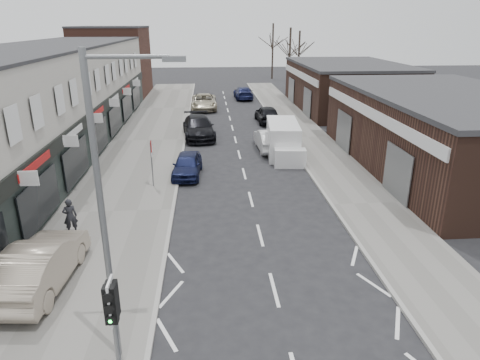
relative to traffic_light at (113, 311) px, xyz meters
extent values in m
plane|color=black|center=(4.40, 2.02, -2.41)|extent=(160.00, 160.00, 0.00)
cube|color=slate|center=(-2.35, 24.02, -2.35)|extent=(5.50, 64.00, 0.12)
cube|color=slate|center=(10.15, 24.02, -2.35)|extent=(3.50, 64.00, 0.12)
cube|color=#BDB7AC|center=(-9.10, 21.52, 1.14)|extent=(8.00, 41.00, 7.10)
cube|color=#4E2B21|center=(-9.10, 47.02, 1.59)|extent=(8.00, 10.00, 8.00)
cube|color=#3B231B|center=(16.90, 16.02, -0.16)|extent=(10.00, 18.00, 4.50)
cube|color=#3B231B|center=(16.90, 36.02, -0.16)|extent=(10.00, 16.00, 4.50)
cylinder|color=slate|center=(0.00, 0.02, -0.79)|extent=(0.12, 0.12, 3.00)
cube|color=silver|center=(0.00, 0.02, 0.26)|extent=(0.05, 0.55, 1.10)
cube|color=black|center=(0.00, -0.10, 0.26)|extent=(0.28, 0.22, 0.95)
sphere|color=#0CE533|center=(0.00, -0.22, -0.04)|extent=(0.18, 0.18, 0.18)
cube|color=black|center=(0.00, 0.14, 0.26)|extent=(0.26, 0.20, 0.90)
cylinder|color=slate|center=(-0.30, 1.22, 1.71)|extent=(0.16, 0.16, 8.00)
cylinder|color=slate|center=(0.60, 1.22, 5.51)|extent=(1.80, 0.10, 0.10)
cube|color=slate|center=(1.60, 1.22, 5.46)|extent=(0.50, 0.22, 0.12)
cylinder|color=slate|center=(-0.80, 14.02, -1.04)|extent=(0.07, 0.07, 2.50)
cube|color=white|center=(-0.75, 14.02, -0.44)|extent=(0.04, 0.45, 0.25)
cube|color=silver|center=(7.39, 19.95, -1.30)|extent=(2.45, 5.03, 2.22)
cube|color=silver|center=(7.39, 17.09, -1.84)|extent=(2.03, 1.02, 1.17)
cylinder|color=black|center=(6.49, 18.24, -2.04)|extent=(0.23, 0.74, 0.74)
cylinder|color=black|center=(8.29, 18.24, -2.04)|extent=(0.23, 0.74, 0.74)
cylinder|color=black|center=(6.49, 21.65, -2.04)|extent=(0.23, 0.74, 0.74)
cylinder|color=black|center=(8.29, 21.65, -2.04)|extent=(0.23, 0.74, 0.74)
imported|color=gray|center=(-3.49, 4.74, -1.48)|extent=(2.07, 5.07, 1.64)
imported|color=black|center=(-3.63, 8.59, -1.50)|extent=(0.67, 0.55, 1.58)
imported|color=#12183A|center=(1.00, 15.95, -1.74)|extent=(1.87, 4.06, 1.35)
imported|color=black|center=(1.54, 24.95, -1.59)|extent=(2.84, 5.89, 1.65)
imported|color=#ADA38A|center=(1.95, 36.72, -1.63)|extent=(2.62, 5.65, 1.57)
imported|color=silver|center=(6.60, 21.07, -1.67)|extent=(1.73, 4.55, 1.48)
imported|color=black|center=(7.69, 29.92, -1.64)|extent=(1.99, 4.62, 1.55)
imported|color=#151A41|center=(6.60, 42.90, -1.70)|extent=(2.16, 5.00, 1.43)
camera|label=1|loc=(2.28, -8.30, 6.18)|focal=32.00mm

